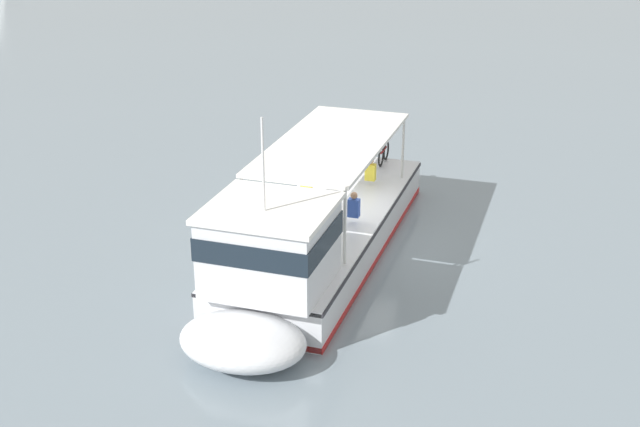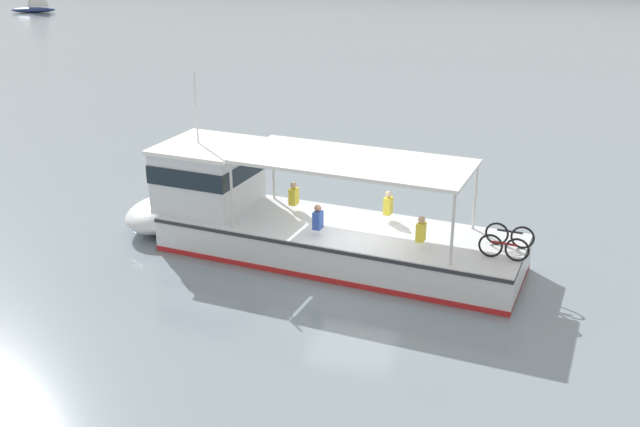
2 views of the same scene
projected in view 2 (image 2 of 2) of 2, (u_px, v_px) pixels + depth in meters
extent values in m
plane|color=gray|center=(354.00, 273.00, 21.69)|extent=(400.00, 400.00, 0.00)
cube|color=silver|center=(338.00, 243.00, 22.33)|extent=(11.13, 4.58, 1.10)
ellipsoid|color=silver|center=(164.00, 213.00, 24.60)|extent=(2.57, 3.21, 1.01)
cube|color=red|center=(338.00, 257.00, 22.49)|extent=(11.13, 4.62, 0.16)
cube|color=#2D2D33|center=(339.00, 228.00, 22.16)|extent=(11.13, 4.64, 0.10)
cube|color=silver|center=(209.00, 177.00, 23.40)|extent=(2.93, 3.04, 1.90)
cube|color=#19232D|center=(208.00, 167.00, 23.28)|extent=(2.98, 3.11, 0.56)
cube|color=white|center=(207.00, 146.00, 23.03)|extent=(3.11, 3.22, 0.12)
cube|color=white|center=(354.00, 161.00, 21.22)|extent=(7.03, 3.79, 0.10)
cylinder|color=silver|center=(232.00, 196.00, 21.63)|extent=(0.08, 0.08, 2.00)
cylinder|color=silver|center=(274.00, 169.00, 23.96)|extent=(0.08, 0.08, 2.00)
cylinder|color=silver|center=(453.00, 230.00, 19.25)|extent=(0.08, 0.08, 2.00)
cylinder|color=silver|center=(475.00, 196.00, 21.58)|extent=(0.08, 0.08, 2.00)
cylinder|color=silver|center=(196.00, 108.00, 22.72)|extent=(0.06, 0.06, 2.20)
sphere|color=white|center=(264.00, 209.00, 25.12)|extent=(0.36, 0.36, 0.36)
sphere|color=white|center=(356.00, 223.00, 23.91)|extent=(0.36, 0.36, 0.36)
sphere|color=white|center=(451.00, 238.00, 22.78)|extent=(0.36, 0.36, 0.36)
torus|color=black|center=(490.00, 246.00, 19.96)|extent=(0.66, 0.15, 0.66)
torus|color=black|center=(517.00, 250.00, 19.70)|extent=(0.66, 0.15, 0.66)
cylinder|color=maroon|center=(504.00, 244.00, 19.79)|extent=(0.70, 0.15, 0.06)
torus|color=black|center=(497.00, 234.00, 20.73)|extent=(0.66, 0.15, 0.66)
torus|color=black|center=(523.00, 237.00, 20.47)|extent=(0.66, 0.15, 0.66)
cylinder|color=#232328|center=(510.00, 231.00, 20.56)|extent=(0.70, 0.15, 0.06)
cube|color=yellow|center=(421.00, 232.00, 20.49)|extent=(0.26, 0.35, 0.52)
sphere|color=tan|center=(422.00, 220.00, 20.35)|extent=(0.20, 0.20, 0.20)
cube|color=yellow|center=(388.00, 206.00, 22.40)|extent=(0.26, 0.35, 0.52)
sphere|color=beige|center=(388.00, 194.00, 22.26)|extent=(0.20, 0.20, 0.20)
cube|color=#2D4CA5|center=(318.00, 220.00, 21.31)|extent=(0.26, 0.35, 0.52)
sphere|color=#9E7051|center=(318.00, 208.00, 21.17)|extent=(0.20, 0.20, 0.20)
cube|color=yellow|center=(294.00, 196.00, 23.16)|extent=(0.26, 0.35, 0.52)
sphere|color=tan|center=(294.00, 185.00, 23.02)|extent=(0.20, 0.20, 0.20)
ellipsoid|color=navy|center=(33.00, 10.00, 84.09)|extent=(4.99, 2.93, 0.60)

